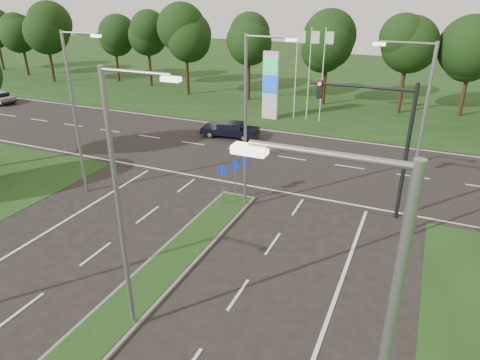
% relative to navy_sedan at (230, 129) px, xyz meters
% --- Properties ---
extents(verge_far, '(160.00, 50.00, 0.02)m').
position_rel_navy_sedan_xyz_m(verge_far, '(5.00, 28.41, -0.65)').
color(verge_far, '#173311').
rests_on(verge_far, ground).
extents(cross_road, '(160.00, 12.00, 0.02)m').
position_rel_navy_sedan_xyz_m(cross_road, '(5.00, -2.59, -0.65)').
color(cross_road, black).
rests_on(cross_road, ground).
extents(median_kerb, '(2.00, 26.00, 0.12)m').
position_rel_navy_sedan_xyz_m(median_kerb, '(5.00, -22.59, -0.59)').
color(median_kerb, slate).
rests_on(median_kerb, ground).
extents(streetlight_median_near, '(2.53, 0.22, 9.00)m').
position_rel_navy_sedan_xyz_m(streetlight_median_near, '(6.00, -20.59, 4.42)').
color(streetlight_median_near, gray).
rests_on(streetlight_median_near, ground).
extents(streetlight_median_far, '(2.53, 0.22, 9.00)m').
position_rel_navy_sedan_xyz_m(streetlight_median_far, '(6.00, -10.59, 4.42)').
color(streetlight_median_far, gray).
rests_on(streetlight_median_far, ground).
extents(streetlight_left_far, '(2.53, 0.22, 9.00)m').
position_rel_navy_sedan_xyz_m(streetlight_left_far, '(-3.30, -12.59, 4.42)').
color(streetlight_left_far, gray).
rests_on(streetlight_left_far, ground).
extents(streetlight_right_far, '(2.53, 0.22, 9.00)m').
position_rel_navy_sedan_xyz_m(streetlight_right_far, '(13.80, -10.59, 4.42)').
color(streetlight_right_far, gray).
rests_on(streetlight_right_far, ground).
extents(traffic_signal, '(5.10, 0.42, 7.00)m').
position_rel_navy_sedan_xyz_m(traffic_signal, '(12.19, -8.60, 4.00)').
color(traffic_signal, black).
rests_on(traffic_signal, ground).
extents(median_signs, '(1.16, 1.76, 2.38)m').
position_rel_navy_sedan_xyz_m(median_signs, '(5.00, -10.19, 1.06)').
color(median_signs, gray).
rests_on(median_signs, ground).
extents(gas_pylon, '(5.80, 1.26, 8.00)m').
position_rel_navy_sedan_xyz_m(gas_pylon, '(1.21, 6.46, 2.54)').
color(gas_pylon, silver).
rests_on(gas_pylon, ground).
extents(treeline_far, '(6.00, 6.00, 9.90)m').
position_rel_navy_sedan_xyz_m(treeline_far, '(5.10, 13.34, 6.18)').
color(treeline_far, black).
rests_on(treeline_far, ground).
extents(navy_sedan, '(4.59, 2.26, 1.22)m').
position_rel_navy_sedan_xyz_m(navy_sedan, '(0.00, 0.00, 0.00)').
color(navy_sedan, black).
rests_on(navy_sedan, ground).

